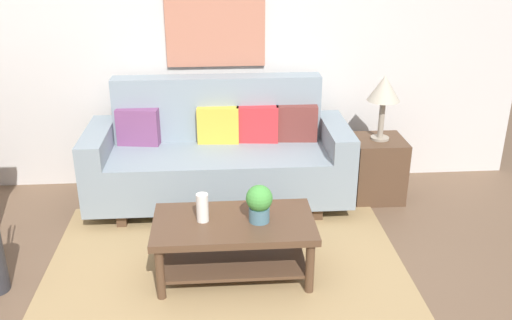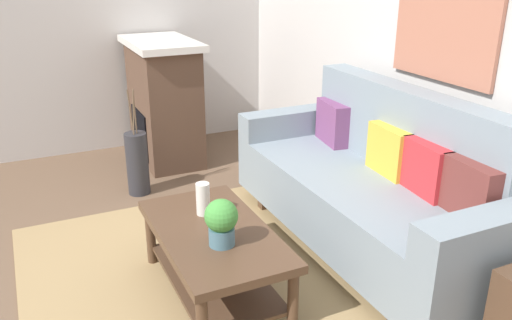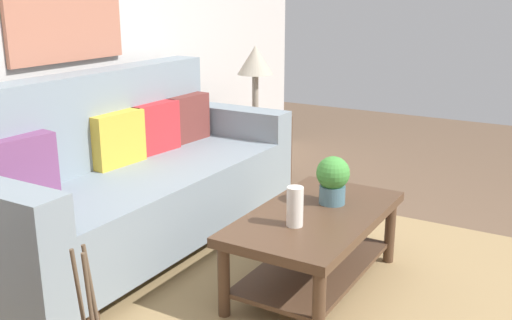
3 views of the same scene
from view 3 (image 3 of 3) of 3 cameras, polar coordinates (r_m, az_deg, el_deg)
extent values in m
plane|color=brown|center=(3.06, 13.92, -14.60)|extent=(9.61, 9.61, 0.00)
cube|color=silver|center=(3.84, -18.24, 12.55)|extent=(5.61, 0.10, 2.70)
cube|color=#A38456|center=(3.20, 5.15, -12.52)|extent=(2.57, 2.14, 0.01)
cube|color=gray|center=(3.61, -10.77, -3.91)|extent=(1.82, 0.84, 0.40)
cube|color=gray|center=(3.69, -14.92, 4.05)|extent=(1.82, 0.20, 0.56)
cube|color=gray|center=(4.34, -2.12, 1.21)|extent=(0.20, 0.84, 0.60)
cube|color=#513826|center=(3.21, -20.22, -12.42)|extent=(0.08, 0.74, 0.12)
cube|color=#513826|center=(4.29, -3.50, -4.03)|extent=(0.08, 0.74, 0.12)
cube|color=#7A4270|center=(3.18, -21.86, -0.70)|extent=(0.37, 0.17, 0.32)
cube|color=gold|center=(3.63, -13.32, 2.00)|extent=(0.37, 0.14, 0.32)
cube|color=red|center=(3.87, -9.82, 3.10)|extent=(0.37, 0.15, 0.32)
cube|color=brown|center=(4.14, -6.74, 4.05)|extent=(0.37, 0.15, 0.32)
cube|color=#513826|center=(3.08, 5.79, -5.54)|extent=(1.10, 0.60, 0.05)
cube|color=#513826|center=(3.20, 5.64, -10.29)|extent=(0.98, 0.50, 0.02)
cylinder|color=#513826|center=(2.68, 6.10, -14.19)|extent=(0.06, 0.06, 0.38)
cylinder|color=#513826|center=(3.51, 12.83, -6.91)|extent=(0.06, 0.06, 0.38)
cylinder|color=#513826|center=(2.89, -3.14, -11.70)|extent=(0.06, 0.06, 0.38)
cylinder|color=#513826|center=(3.67, 5.38, -5.49)|extent=(0.06, 0.06, 0.38)
cylinder|color=white|center=(2.87, 3.80, -4.52)|extent=(0.08, 0.08, 0.20)
cylinder|color=slate|center=(3.20, 7.39, -3.34)|extent=(0.14, 0.14, 0.10)
sphere|color=#45973D|center=(3.16, 7.47, -1.26)|extent=(0.18, 0.18, 0.18)
cube|color=#513826|center=(4.74, -0.07, 0.74)|extent=(0.44, 0.44, 0.56)
cylinder|color=gray|center=(4.67, -0.07, 4.18)|extent=(0.16, 0.16, 0.02)
cylinder|color=gray|center=(4.64, -0.07, 6.17)|extent=(0.05, 0.05, 0.35)
cone|color=#B2A893|center=(4.60, -0.07, 9.67)|extent=(0.28, 0.28, 0.22)
cylinder|color=brown|center=(1.72, -15.39, -13.38)|extent=(0.03, 0.04, 0.36)
cylinder|color=brown|center=(1.71, -16.54, -13.59)|extent=(0.04, 0.01, 0.36)
cylinder|color=brown|center=(1.69, -15.70, -13.95)|extent=(0.04, 0.03, 0.36)
camera|label=1|loc=(3.39, 75.15, 17.04)|focal=39.11mm
camera|label=2|loc=(5.13, 28.87, 18.04)|focal=37.10mm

